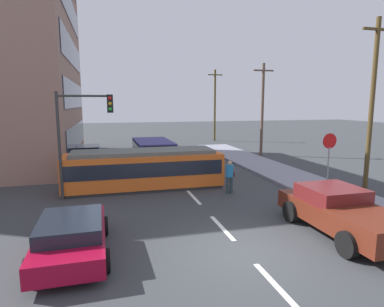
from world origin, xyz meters
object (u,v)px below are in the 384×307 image
utility_pole_mid (262,108)px  pickup_truck_parked (341,212)px  parked_sedan_near (72,235)px  stop_sign (329,150)px  pedestrian_crossing (230,175)px  traffic_light_mast (81,125)px  utility_pole_near (372,102)px  streetcar_tram (144,168)px  parked_sedan_mid (83,166)px  utility_pole_far (215,104)px  city_bus (153,151)px  parked_sedan_far (89,152)px

utility_pole_mid → pickup_truck_parked: bearing=-107.6°
parked_sedan_near → stop_sign: size_ratio=1.51×
pedestrian_crossing → traffic_light_mast: bearing=172.4°
utility_pole_near → streetcar_tram: bearing=165.4°
parked_sedan_mid → traffic_light_mast: (0.37, -5.25, 2.88)m
pickup_truck_parked → stop_sign: (2.98, 4.63, 1.40)m
pickup_truck_parked → utility_pole_far: 28.69m
pedestrian_crossing → utility_pole_mid: size_ratio=0.21×
streetcar_tram → utility_pole_mid: utility_pole_mid is taller
city_bus → pickup_truck_parked: 14.98m
parked_sedan_far → utility_pole_near: (14.84, -12.64, 3.94)m
parked_sedan_mid → parked_sedan_far: same height
parked_sedan_far → stop_sign: stop_sign is taller
utility_pole_near → utility_pole_mid: 11.34m
stop_sign → utility_pole_mid: size_ratio=0.37×
pedestrian_crossing → utility_pole_far: 23.51m
pickup_truck_parked → utility_pole_near: size_ratio=0.57×
parked_sedan_near → utility_pole_far: (13.68, 27.40, 3.77)m
traffic_light_mast → utility_pole_far: bearing=57.2°
pedestrian_crossing → parked_sedan_near: 8.66m
streetcar_tram → utility_pole_near: utility_pole_near is taller
pedestrian_crossing → stop_sign: bearing=-13.4°
utility_pole_near → traffic_light_mast: bearing=173.3°
pedestrian_crossing → parked_sedan_near: (-6.97, -5.13, -0.32)m
parked_sedan_mid → utility_pole_mid: utility_pole_mid is taller
pickup_truck_parked → utility_pole_mid: size_ratio=0.64×
streetcar_tram → pickup_truck_parked: bearing=-53.8°
pickup_truck_parked → utility_pole_mid: 17.43m
parked_sedan_near → parked_sedan_mid: 11.32m
traffic_light_mast → utility_pole_near: bearing=-6.7°
city_bus → streetcar_tram: bearing=-102.4°
streetcar_tram → pedestrian_crossing: size_ratio=4.92×
traffic_light_mast → utility_pole_near: utility_pole_near is taller
city_bus → parked_sedan_far: (-4.71, 3.34, -0.41)m
pedestrian_crossing → utility_pole_mid: utility_pole_mid is taller
streetcar_tram → traffic_light_mast: 4.07m
city_bus → parked_sedan_far: size_ratio=1.12×
utility_pole_near → utility_pole_far: bearing=91.9°
utility_pole_near → parked_sedan_far: bearing=139.6°
parked_sedan_far → traffic_light_mast: 11.30m
parked_sedan_mid → parked_sedan_far: 5.67m
pedestrian_crossing → utility_pole_far: bearing=73.2°
parked_sedan_mid → utility_pole_mid: size_ratio=0.52×
traffic_light_mast → utility_pole_mid: size_ratio=0.64×
utility_pole_near → pedestrian_crossing: bearing=174.1°
city_bus → pickup_truck_parked: (4.47, -14.30, -0.24)m
pedestrian_crossing → utility_pole_far: (6.72, 22.26, 3.45)m
city_bus → utility_pole_near: 14.20m
pickup_truck_parked → parked_sedan_near: bearing=175.8°
streetcar_tram → utility_pole_near: (11.52, -3.00, 3.51)m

